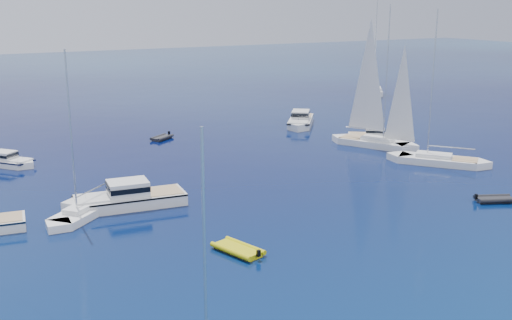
% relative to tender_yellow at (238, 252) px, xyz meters
% --- Properties ---
extents(motor_cruiser_centre, '(11.39, 4.67, 2.91)m').
position_rel_tender_yellow_xyz_m(motor_cruiser_centre, '(-3.84, 13.30, 0.00)').
color(motor_cruiser_centre, silver).
rests_on(motor_cruiser_centre, ground).
extents(motor_cruiser_far_r, '(7.57, 6.52, 2.02)m').
position_rel_tender_yellow_xyz_m(motor_cruiser_far_r, '(31.84, 23.43, 0.00)').
color(motor_cruiser_far_r, white).
rests_on(motor_cruiser_far_r, ground).
extents(motor_cruiser_distant, '(8.79, 10.04, 2.70)m').
position_rel_tender_yellow_xyz_m(motor_cruiser_distant, '(28.56, 35.90, 0.00)').
color(motor_cruiser_distant, silver).
rests_on(motor_cruiser_distant, ground).
extents(motor_cruiser_horizon, '(6.70, 7.36, 2.01)m').
position_rel_tender_yellow_xyz_m(motor_cruiser_horizon, '(-10.93, 32.71, 0.00)').
color(motor_cruiser_horizon, white).
rests_on(motor_cruiser_horizon, ground).
extents(sailboat_mid_r, '(9.52, 10.87, 16.92)m').
position_rel_tender_yellow_xyz_m(sailboat_mid_r, '(29.90, 10.84, 0.00)').
color(sailboat_mid_r, silver).
rests_on(sailboat_mid_r, ground).
extents(sailboat_mid_l, '(8.81, 8.18, 14.04)m').
position_rel_tender_yellow_xyz_m(sailboat_mid_l, '(-7.49, 12.78, 0.00)').
color(sailboat_mid_l, white).
rests_on(sailboat_mid_l, ground).
extents(sailboat_sails_r, '(8.11, 11.88, 17.32)m').
position_rel_tender_yellow_xyz_m(sailboat_sails_r, '(29.34, 20.82, 0.00)').
color(sailboat_sails_r, silver).
rests_on(sailboat_sails_r, ground).
extents(sailboat_sails_far, '(10.29, 12.10, 18.64)m').
position_rel_tender_yellow_xyz_m(sailboat_sails_far, '(58.11, 55.85, 0.00)').
color(sailboat_sails_far, silver).
rests_on(sailboat_sails_far, ground).
extents(tender_yellow, '(3.23, 4.48, 0.95)m').
position_rel_tender_yellow_xyz_m(tender_yellow, '(0.00, 0.00, 0.00)').
color(tender_yellow, '#C2BC0B').
rests_on(tender_yellow, ground).
extents(tender_grey_near, '(3.94, 3.15, 0.95)m').
position_rel_tender_yellow_xyz_m(tender_grey_near, '(24.79, -1.00, 0.00)').
color(tender_grey_near, black).
rests_on(tender_grey_near, ground).
extents(tender_grey_far, '(3.76, 3.40, 0.95)m').
position_rel_tender_yellow_xyz_m(tender_grey_far, '(8.19, 36.86, 0.00)').
color(tender_grey_far, black).
rests_on(tender_grey_far, ground).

